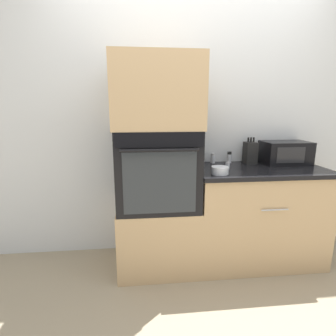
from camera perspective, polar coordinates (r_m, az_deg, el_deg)
name	(u,v)px	position (r m, az deg, el deg)	size (l,w,h in m)	color
ground_plane	(202,281)	(2.35, 7.46, -23.26)	(12.00, 12.00, 0.00)	gray
wall_back	(191,123)	(2.52, 4.94, 9.83)	(8.00, 0.05, 2.50)	silver
oven_cabinet_base	(158,234)	(2.41, -2.23, -14.21)	(0.68, 0.60, 0.57)	tan
wall_oven	(157,168)	(2.20, -2.36, 0.06)	(0.66, 0.64, 0.65)	black
oven_cabinet_upper	(157,94)	(2.15, -2.52, 15.86)	(0.68, 0.60, 0.55)	tan
counter_unit	(256,214)	(2.56, 18.64, -9.49)	(1.14, 0.63, 0.87)	tan
microwave	(285,153)	(2.69, 24.15, 3.08)	(0.42, 0.28, 0.21)	black
knife_block	(250,153)	(2.58, 17.44, 3.20)	(0.10, 0.12, 0.25)	black
bowl	(220,170)	(2.11, 11.22, -0.49)	(0.14, 0.14, 0.06)	silver
condiment_jar_near	(229,157)	(2.56, 13.19, 2.24)	(0.04, 0.04, 0.11)	silver
condiment_jar_mid	(227,166)	(2.29, 12.83, 0.49)	(0.04, 0.04, 0.06)	silver
condiment_jar_far	(213,158)	(2.52, 9.73, 2.09)	(0.04, 0.04, 0.09)	silver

